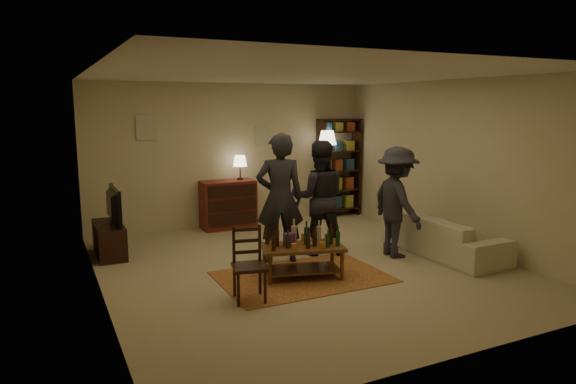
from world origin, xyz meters
TOP-DOWN VIEW (x-y plane):
  - floor at (0.00, 0.00)m, footprint 6.00×6.00m
  - room_shell at (-0.65, 2.98)m, footprint 6.00×6.00m
  - rug at (-0.25, -0.40)m, footprint 2.20×1.50m
  - coffee_table at (-0.25, -0.40)m, footprint 1.19×0.85m
  - dining_chair at (-1.19, -0.82)m, footprint 0.46×0.46m
  - tv_stand at (-2.44, 1.80)m, footprint 0.40×1.00m
  - dresser at (-0.19, 2.71)m, footprint 1.00×0.50m
  - bookshelf at (2.25, 2.78)m, footprint 0.90×0.34m
  - floor_lamp at (1.89, 2.65)m, footprint 0.36×0.36m
  - sofa at (2.20, -0.40)m, footprint 0.81×2.08m
  - person_left at (-0.22, 0.38)m, footprint 0.80×0.66m
  - person_right at (0.50, 0.50)m, footprint 1.05×0.95m
  - person_by_sofa at (1.50, -0.13)m, footprint 0.71×1.13m

SIDE VIEW (x-z plane):
  - floor at x=0.00m, z-range 0.00..0.00m
  - rug at x=-0.25m, z-range 0.00..0.01m
  - sofa at x=2.20m, z-range 0.00..0.61m
  - tv_stand at x=-2.44m, z-range -0.14..0.91m
  - coffee_table at x=-0.25m, z-range 0.01..0.79m
  - dining_chair at x=-1.19m, z-range 0.02..0.91m
  - dresser at x=-0.19m, z-range -0.20..1.16m
  - person_by_sofa at x=1.50m, z-range 0.00..1.68m
  - person_right at x=0.50m, z-range 0.00..1.77m
  - person_left at x=-0.22m, z-range 0.00..1.90m
  - bookshelf at x=2.25m, z-range 0.03..2.04m
  - floor_lamp at x=1.89m, z-range 0.63..2.42m
  - room_shell at x=-0.65m, z-range -1.19..4.81m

